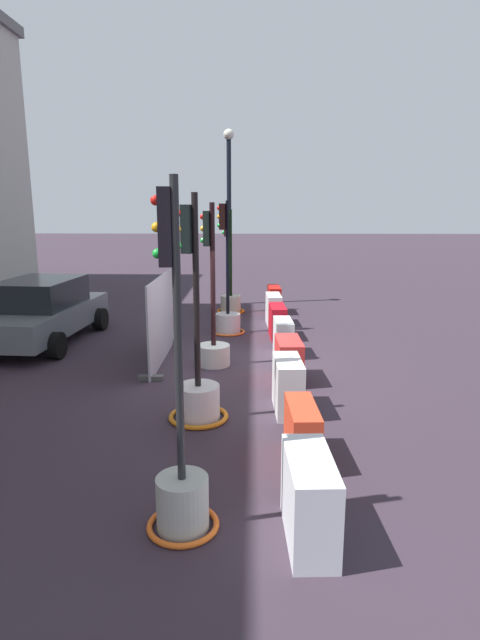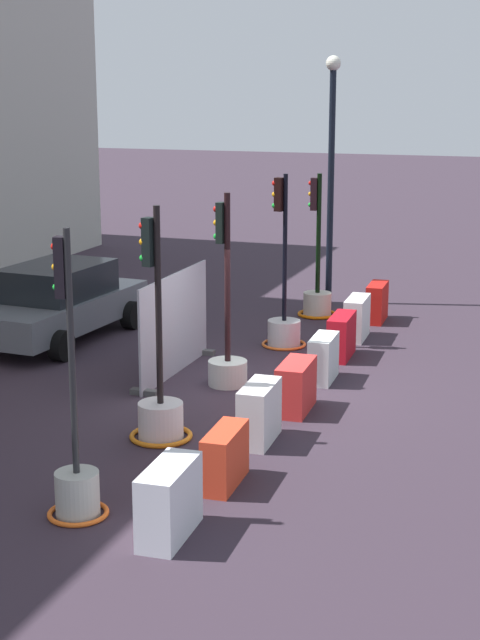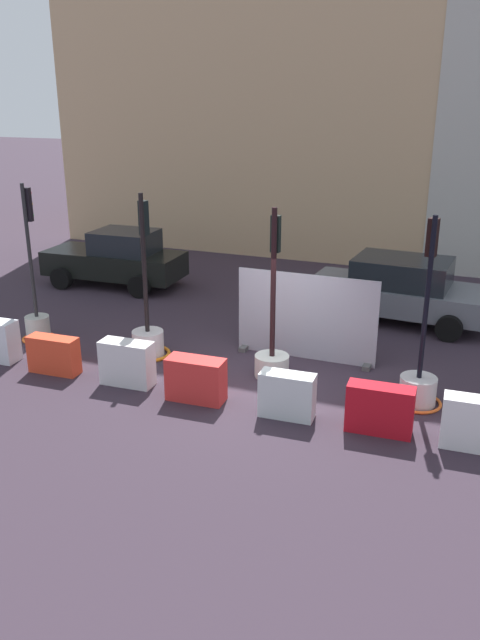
{
  "view_description": "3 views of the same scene",
  "coord_description": "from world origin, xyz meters",
  "px_view_note": "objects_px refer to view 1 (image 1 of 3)",
  "views": [
    {
      "loc": [
        -10.58,
        -0.43,
        3.36
      ],
      "look_at": [
        0.16,
        -0.17,
        1.0
      ],
      "focal_mm": 28.44,
      "sensor_mm": 36.0,
      "label": 1
    },
    {
      "loc": [
        -15.85,
        -5.42,
        5.33
      ],
      "look_at": [
        -0.9,
        -0.17,
        1.48
      ],
      "focal_mm": 54.71,
      "sensor_mm": 36.0,
      "label": 2
    },
    {
      "loc": [
        3.99,
        -11.1,
        5.53
      ],
      "look_at": [
        -0.49,
        0.06,
        1.27
      ],
      "focal_mm": 35.97,
      "sensor_mm": 36.0,
      "label": 3
    }
  ],
  "objects_px": {
    "traffic_light_4": "(230,296)",
    "street_lamp_post": "(229,202)",
    "traffic_light_1": "(198,388)",
    "construction_barrier_6": "(274,310)",
    "traffic_light_0": "(181,477)",
    "construction_barrier_7": "(274,300)",
    "construction_barrier_4": "(283,337)",
    "construction_barrier_2": "(288,385)",
    "car_grey_saloon": "(42,311)",
    "traffic_light_3": "(228,313)",
    "traffic_light_2": "(213,337)",
    "construction_barrier_5": "(277,322)",
    "construction_barrier_1": "(302,433)",
    "construction_barrier_3": "(289,360)",
    "construction_barrier_0": "(309,499)"
  },
  "relations": [
    {
      "from": "traffic_light_1",
      "to": "construction_barrier_2",
      "type": "relative_size",
      "value": 3.32
    },
    {
      "from": "construction_barrier_0",
      "to": "street_lamp_post",
      "type": "relative_size",
      "value": 0.2
    },
    {
      "from": "construction_barrier_2",
      "to": "car_grey_saloon",
      "type": "height_order",
      "value": "car_grey_saloon"
    },
    {
      "from": "construction_barrier_3",
      "to": "construction_barrier_7",
      "type": "relative_size",
      "value": 1.06
    },
    {
      "from": "construction_barrier_0",
      "to": "street_lamp_post",
      "type": "distance_m",
      "value": 13.7
    },
    {
      "from": "car_grey_saloon",
      "to": "traffic_light_0",
      "type": "bearing_deg",
      "value": -148.94
    },
    {
      "from": "construction_barrier_6",
      "to": "street_lamp_post",
      "type": "height_order",
      "value": "street_lamp_post"
    },
    {
      "from": "traffic_light_1",
      "to": "traffic_light_3",
      "type": "height_order",
      "value": "traffic_light_1"
    },
    {
      "from": "construction_barrier_3",
      "to": "traffic_light_1",
      "type": "bearing_deg",
      "value": 140.46
    },
    {
      "from": "traffic_light_2",
      "to": "construction_barrier_1",
      "type": "distance_m",
      "value": 4.55
    },
    {
      "from": "traffic_light_0",
      "to": "construction_barrier_5",
      "type": "height_order",
      "value": "traffic_light_0"
    },
    {
      "from": "traffic_light_4",
      "to": "construction_barrier_4",
      "type": "relative_size",
      "value": 3.31
    },
    {
      "from": "traffic_light_2",
      "to": "construction_barrier_6",
      "type": "relative_size",
      "value": 3.11
    },
    {
      "from": "construction_barrier_3",
      "to": "construction_barrier_4",
      "type": "xyz_separation_m",
      "value": [
        1.81,
        0.0,
        0.0
      ]
    },
    {
      "from": "construction_barrier_6",
      "to": "traffic_light_0",
      "type": "bearing_deg",
      "value": 172.05
    },
    {
      "from": "traffic_light_4",
      "to": "street_lamp_post",
      "type": "xyz_separation_m",
      "value": [
        1.47,
        0.1,
        3.05
      ]
    },
    {
      "from": "traffic_light_3",
      "to": "traffic_light_4",
      "type": "relative_size",
      "value": 1.07
    },
    {
      "from": "construction_barrier_1",
      "to": "car_grey_saloon",
      "type": "bearing_deg",
      "value": 44.57
    },
    {
      "from": "construction_barrier_7",
      "to": "construction_barrier_4",
      "type": "bearing_deg",
      "value": -179.88
    },
    {
      "from": "construction_barrier_5",
      "to": "car_grey_saloon",
      "type": "xyz_separation_m",
      "value": [
        -0.61,
        6.05,
        0.38
      ]
    },
    {
      "from": "traffic_light_2",
      "to": "construction_barrier_4",
      "type": "bearing_deg",
      "value": -62.15
    },
    {
      "from": "traffic_light_4",
      "to": "street_lamp_post",
      "type": "height_order",
      "value": "street_lamp_post"
    },
    {
      "from": "construction_barrier_0",
      "to": "construction_barrier_6",
      "type": "distance_m",
      "value": 10.01
    },
    {
      "from": "construction_barrier_7",
      "to": "street_lamp_post",
      "type": "bearing_deg",
      "value": 45.0
    },
    {
      "from": "traffic_light_1",
      "to": "construction_barrier_7",
      "type": "bearing_deg",
      "value": -10.43
    },
    {
      "from": "construction_barrier_6",
      "to": "construction_barrier_5",
      "type": "bearing_deg",
      "value": -178.59
    },
    {
      "from": "traffic_light_0",
      "to": "street_lamp_post",
      "type": "distance_m",
      "value": 13.45
    },
    {
      "from": "construction_barrier_3",
      "to": "construction_barrier_5",
      "type": "relative_size",
      "value": 0.98
    },
    {
      "from": "traffic_light_2",
      "to": "construction_barrier_0",
      "type": "bearing_deg",
      "value": -166.42
    },
    {
      "from": "traffic_light_2",
      "to": "street_lamp_post",
      "type": "height_order",
      "value": "street_lamp_post"
    },
    {
      "from": "traffic_light_4",
      "to": "street_lamp_post",
      "type": "distance_m",
      "value": 3.38
    },
    {
      "from": "traffic_light_2",
      "to": "traffic_light_4",
      "type": "xyz_separation_m",
      "value": [
        5.82,
        -0.13,
        -0.1
      ]
    },
    {
      "from": "traffic_light_1",
      "to": "construction_barrier_6",
      "type": "xyz_separation_m",
      "value": [
        6.97,
        -1.51,
        -0.09
      ]
    },
    {
      "from": "traffic_light_2",
      "to": "construction_barrier_5",
      "type": "distance_m",
      "value": 2.92
    },
    {
      "from": "construction_barrier_4",
      "to": "construction_barrier_5",
      "type": "height_order",
      "value": "construction_barrier_5"
    },
    {
      "from": "construction_barrier_5",
      "to": "street_lamp_post",
      "type": "distance_m",
      "value": 5.95
    },
    {
      "from": "traffic_light_4",
      "to": "construction_barrier_4",
      "type": "bearing_deg",
      "value": -163.76
    },
    {
      "from": "construction_barrier_4",
      "to": "construction_barrier_3",
      "type": "bearing_deg",
      "value": -179.99
    },
    {
      "from": "traffic_light_2",
      "to": "traffic_light_3",
      "type": "distance_m",
      "value": 2.96
    },
    {
      "from": "traffic_light_0",
      "to": "construction_barrier_7",
      "type": "xyz_separation_m",
      "value": [
        11.58,
        -1.46,
        -0.16
      ]
    },
    {
      "from": "construction_barrier_1",
      "to": "construction_barrier_4",
      "type": "xyz_separation_m",
      "value": [
        5.11,
        -0.05,
        0.03
      ]
    },
    {
      "from": "construction_barrier_4",
      "to": "street_lamp_post",
      "type": "bearing_deg",
      "value": 13.48
    },
    {
      "from": "construction_barrier_1",
      "to": "construction_barrier_4",
      "type": "distance_m",
      "value": 5.11
    },
    {
      "from": "traffic_light_1",
      "to": "construction_barrier_4",
      "type": "distance_m",
      "value": 4.09
    },
    {
      "from": "construction_barrier_3",
      "to": "construction_barrier_6",
      "type": "xyz_separation_m",
      "value": [
        5.02,
        0.1,
        0.03
      ]
    },
    {
      "from": "traffic_light_0",
      "to": "construction_barrier_4",
      "type": "xyz_separation_m",
      "value": [
        6.65,
        -1.47,
        -0.18
      ]
    },
    {
      "from": "traffic_light_1",
      "to": "construction_barrier_7",
      "type": "distance_m",
      "value": 8.83
    },
    {
      "from": "traffic_light_1",
      "to": "construction_barrier_3",
      "type": "bearing_deg",
      "value": -39.54
    },
    {
      "from": "construction_barrier_6",
      "to": "street_lamp_post",
      "type": "distance_m",
      "value": 4.75
    },
    {
      "from": "traffic_light_0",
      "to": "traffic_light_3",
      "type": "relative_size",
      "value": 1.03
    }
  ]
}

